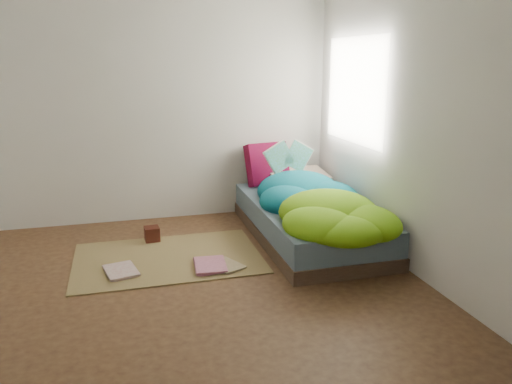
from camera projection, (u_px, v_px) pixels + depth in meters
ground at (195, 283)px, 3.90m from camera, size 3.50×3.50×0.00m
room_walls at (189, 69)px, 3.49m from camera, size 3.54×3.54×2.62m
bed at (308, 222)px, 4.84m from camera, size 1.00×2.00×0.34m
duvet at (318, 193)px, 4.54m from camera, size 0.96×1.84×0.34m
rug at (168, 258)px, 4.37m from camera, size 1.60×1.10×0.01m
pillow_floral at (299, 179)px, 5.50m from camera, size 0.67×0.46×0.14m
pillow_magenta at (267, 164)px, 5.50m from camera, size 0.48×0.23×0.46m
open_book at (289, 147)px, 5.15m from camera, size 0.44×0.11×0.27m
wooden_box at (152, 234)px, 4.76m from camera, size 0.15×0.15×0.14m
floor_book_a at (106, 274)px, 4.00m from camera, size 0.31×0.37×0.02m
floor_book_b at (195, 267)px, 4.13m from camera, size 0.29×0.37×0.03m
floor_book_c at (215, 269)px, 4.10m from camera, size 0.32×0.36×0.02m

